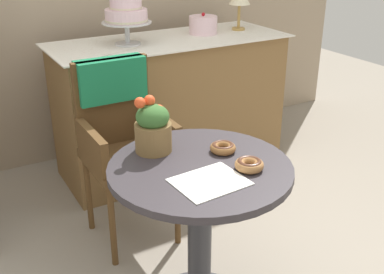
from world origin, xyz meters
TOP-DOWN VIEW (x-y plane):
  - cafe_table at (0.00, 0.00)m, footprint 0.72×0.72m
  - wicker_chair at (-0.03, 0.75)m, footprint 0.42×0.45m
  - paper_napkin at (-0.04, -0.13)m, footprint 0.26×0.22m
  - donut_front at (0.14, -0.12)m, footprint 0.11×0.11m
  - donut_mid at (0.14, 0.06)m, footprint 0.11×0.11m
  - flower_vase at (-0.10, 0.21)m, footprint 0.15×0.15m
  - display_counter at (0.55, 1.30)m, footprint 1.56×0.62m
  - tiered_cake_stand at (0.26, 1.30)m, footprint 0.30×0.30m
  - round_layer_cake at (0.82, 1.34)m, footprint 0.19×0.19m

SIDE VIEW (x-z plane):
  - display_counter at x=0.55m, z-range 0.00..0.90m
  - cafe_table at x=0.00m, z-range 0.15..0.87m
  - wicker_chair at x=-0.03m, z-range 0.16..1.12m
  - paper_napkin at x=-0.04m, z-range 0.72..0.72m
  - donut_mid at x=0.14m, z-range 0.72..0.76m
  - donut_front at x=0.14m, z-range 0.72..0.76m
  - flower_vase at x=-0.10m, z-range 0.71..0.94m
  - round_layer_cake at x=0.82m, z-range 0.89..1.03m
  - tiered_cake_stand at x=0.26m, z-range 0.93..1.26m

